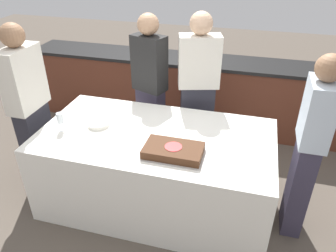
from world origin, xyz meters
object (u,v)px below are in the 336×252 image
(plate_stack, at_px, (98,124))
(person_seated_left, at_px, (30,108))
(wine_glass, at_px, (60,119))
(person_standing_back, at_px, (150,87))
(person_cutting_cake, at_px, (198,91))
(cake, at_px, (173,151))
(person_seated_right, at_px, (308,149))

(plate_stack, xyz_separation_m, person_seated_left, (-0.71, 0.00, 0.07))
(wine_glass, height_order, person_standing_back, person_standing_back)
(person_standing_back, bearing_deg, person_cutting_cake, -158.81)
(cake, xyz_separation_m, person_cutting_cake, (0.00, 1.03, 0.07))
(plate_stack, xyz_separation_m, person_seated_right, (1.80, 0.00, 0.05))
(wine_glass, height_order, person_cutting_cake, person_cutting_cake)
(person_cutting_cake, relative_size, person_seated_right, 1.04)
(person_seated_left, bearing_deg, plate_stack, -90.11)
(plate_stack, distance_m, person_seated_right, 1.80)
(cake, bearing_deg, person_seated_left, 170.26)
(person_cutting_cake, relative_size, person_standing_back, 1.03)
(person_seated_left, xyz_separation_m, person_standing_back, (0.95, 0.77, 0.00))
(cake, xyz_separation_m, wine_glass, (-1.06, 0.10, 0.08))
(cake, relative_size, wine_glass, 2.97)
(wine_glass, distance_m, person_seated_left, 0.45)
(wine_glass, relative_size, person_cutting_cake, 0.10)
(wine_glass, bearing_deg, person_seated_right, 4.20)
(person_cutting_cake, xyz_separation_m, person_seated_right, (1.03, -0.77, -0.04))
(wine_glass, bearing_deg, person_standing_back, 60.17)
(person_seated_left, xyz_separation_m, person_seated_right, (2.51, 0.00, -0.02))
(wine_glass, distance_m, person_seated_right, 2.09)
(person_cutting_cake, bearing_deg, person_standing_back, -16.29)
(wine_glass, xyz_separation_m, person_seated_right, (2.09, 0.15, -0.05))
(person_seated_left, height_order, person_standing_back, person_seated_left)
(plate_stack, height_order, person_cutting_cake, person_cutting_cake)
(person_seated_left, relative_size, person_seated_right, 1.03)
(cake, height_order, person_cutting_cake, person_cutting_cake)
(plate_stack, bearing_deg, person_standing_back, 72.35)
(plate_stack, relative_size, wine_glass, 1.15)
(cake, xyz_separation_m, person_seated_left, (-1.48, 0.25, 0.05))
(person_seated_left, bearing_deg, wine_glass, -109.92)
(person_standing_back, bearing_deg, person_seated_left, 60.24)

